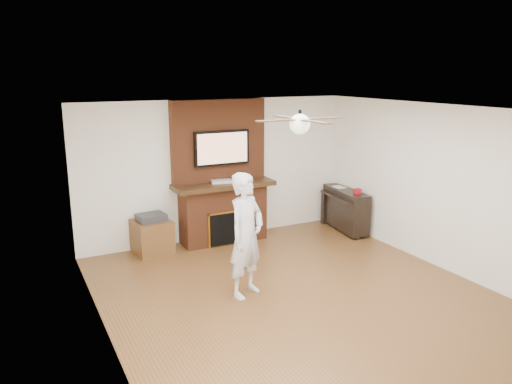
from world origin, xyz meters
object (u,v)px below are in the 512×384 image
side_table (152,235)px  piano (345,209)px  person (246,235)px  fireplace (222,186)px

side_table → piano: size_ratio=0.54×
piano → side_table: bearing=180.0°
person → fireplace: bearing=47.4°
fireplace → person: size_ratio=1.48×
fireplace → piano: (2.31, -0.55, -0.57)m
person → side_table: (-0.70, 2.16, -0.54)m
fireplace → piano: bearing=-13.4°
person → piano: (2.91, 1.68, -0.42)m
side_table → piano: (3.61, -0.48, 0.12)m
fireplace → person: fireplace is taller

